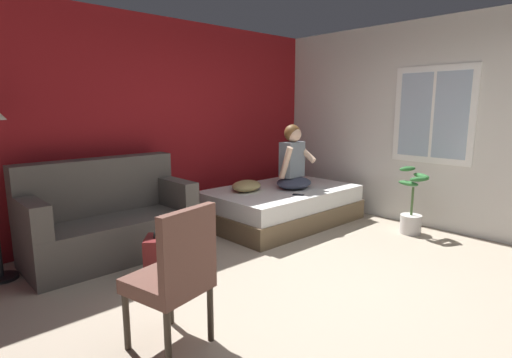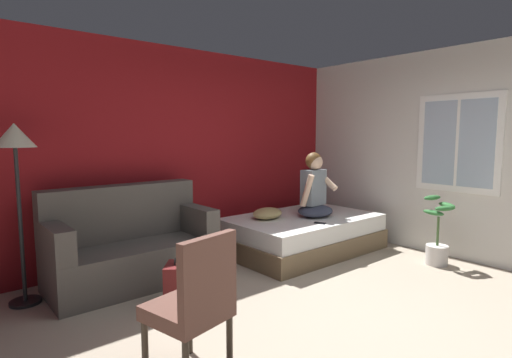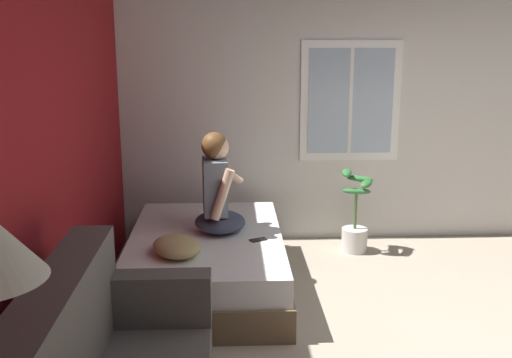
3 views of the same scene
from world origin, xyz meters
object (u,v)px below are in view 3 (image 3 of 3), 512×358
Objects in this scene: person_seated at (217,191)px; bed at (206,262)px; cell_phone at (258,240)px; throw_pillow at (177,246)px; potted_plant at (355,223)px.

bed is at bearing 138.01° from person_seated.
person_seated reaches higher than cell_phone.
throw_pillow is 2.14m from potted_plant.
throw_pillow is (-0.58, 0.31, -0.29)m from person_seated.
bed is at bearing -134.24° from cell_phone.
cell_phone is (-0.27, -0.34, -0.35)m from person_seated.
person_seated reaches higher than throw_pillow.
person_seated is (0.11, -0.10, 0.60)m from bed.
bed is at bearing -24.28° from throw_pillow.
person_seated is 0.72m from throw_pillow.
cell_phone is 0.17× the size of potted_plant.
bed is 14.47× the size of cell_phone.
potted_plant is at bearing -60.67° from bed.
person_seated is 1.64m from potted_plant.
cell_phone is at bearing -109.59° from bed.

